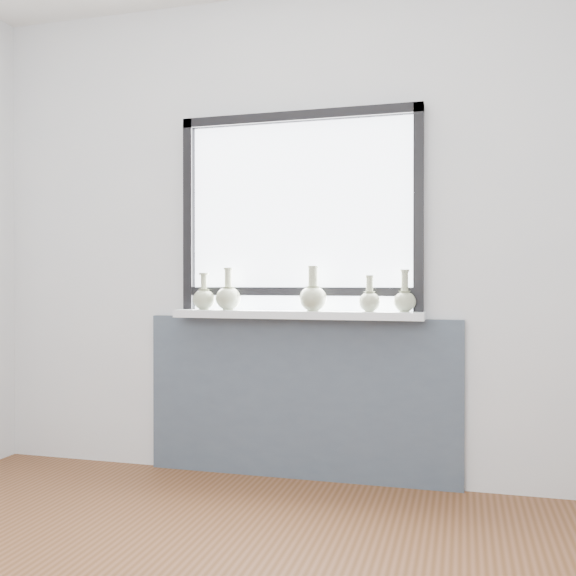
% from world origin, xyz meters
% --- Properties ---
extents(back_wall, '(3.60, 0.02, 2.60)m').
position_xyz_m(back_wall, '(0.00, 1.81, 1.30)').
color(back_wall, silver).
rests_on(back_wall, ground).
extents(apron_panel, '(1.70, 0.03, 0.86)m').
position_xyz_m(apron_panel, '(0.00, 1.78, 0.43)').
color(apron_panel, '#434F5E').
rests_on(apron_panel, ground).
extents(windowsill, '(1.32, 0.18, 0.04)m').
position_xyz_m(windowsill, '(0.00, 1.71, 0.88)').
color(windowsill, white).
rests_on(windowsill, apron_panel).
extents(window, '(1.30, 0.06, 1.05)m').
position_xyz_m(window, '(0.00, 1.77, 1.44)').
color(window, black).
rests_on(window, windowsill).
extents(vase_a, '(0.12, 0.12, 0.20)m').
position_xyz_m(vase_a, '(-0.52, 1.71, 0.96)').
color(vase_a, '#A8B18D').
rests_on(vase_a, windowsill).
extents(vase_b, '(0.14, 0.14, 0.23)m').
position_xyz_m(vase_b, '(-0.37, 1.70, 0.97)').
color(vase_b, '#A8B18D').
rests_on(vase_b, windowsill).
extents(vase_c, '(0.14, 0.14, 0.23)m').
position_xyz_m(vase_c, '(0.10, 1.68, 0.98)').
color(vase_c, '#A8B18D').
rests_on(vase_c, windowsill).
extents(vase_d, '(0.11, 0.11, 0.18)m').
position_xyz_m(vase_d, '(0.39, 1.69, 0.96)').
color(vase_d, '#A8B18D').
rests_on(vase_d, windowsill).
extents(vase_e, '(0.11, 0.11, 0.21)m').
position_xyz_m(vase_e, '(0.56, 1.71, 0.96)').
color(vase_e, '#A8B18D').
rests_on(vase_e, windowsill).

